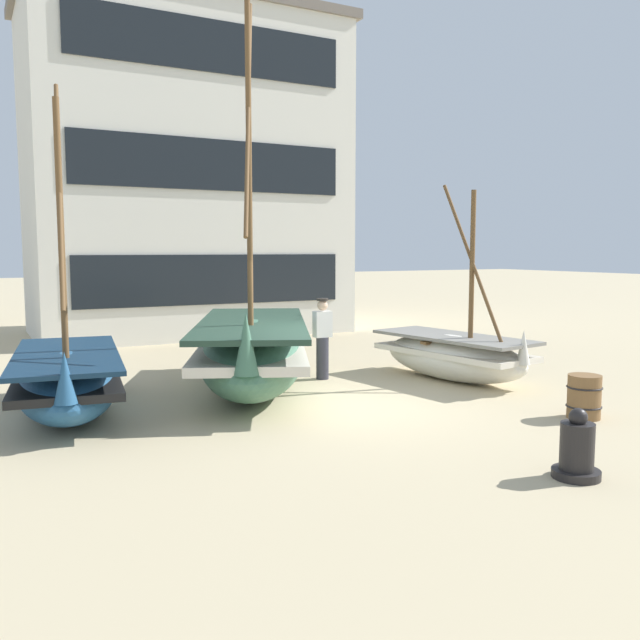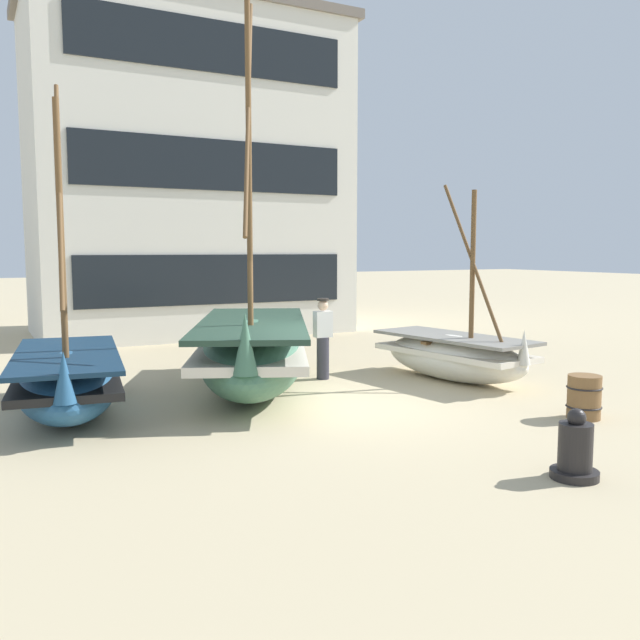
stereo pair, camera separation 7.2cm
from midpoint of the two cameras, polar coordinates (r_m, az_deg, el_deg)
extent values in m
plane|color=tan|center=(11.60, 2.49, -7.36)|extent=(120.00, 120.00, 0.00)
ellipsoid|color=silver|center=(14.05, 11.48, -3.18)|extent=(1.85, 3.71, 0.93)
cube|color=silver|center=(14.03, 11.49, -2.71)|extent=(1.84, 3.57, 0.11)
cube|color=gray|center=(13.98, 11.52, -1.44)|extent=(1.88, 3.64, 0.07)
cone|color=silver|center=(12.93, 17.17, -2.24)|extent=(0.30, 0.30, 0.65)
cylinder|color=brown|center=(13.59, 13.04, 4.05)|extent=(0.10, 0.10, 3.20)
cylinder|color=brown|center=(13.58, 13.06, 4.85)|extent=(0.33, 1.59, 3.13)
cube|color=brown|center=(14.17, 10.71, -1.75)|extent=(1.25, 0.36, 0.06)
ellipsoid|color=#427056|center=(12.78, -5.61, -3.05)|extent=(4.01, 5.84, 1.35)
cube|color=silver|center=(12.76, -5.62, -2.31)|extent=(3.94, 5.65, 0.16)
cube|color=#243D2F|center=(12.70, -5.64, -0.29)|extent=(4.02, 5.77, 0.09)
cone|color=#427056|center=(10.06, -6.20, -2.04)|extent=(0.50, 0.50, 0.94)
cylinder|color=brown|center=(12.02, -5.91, 13.05)|extent=(0.10, 0.10, 6.44)
cylinder|color=brown|center=(12.18, -5.96, 17.66)|extent=(1.46, 3.14, 4.59)
cube|color=brown|center=(13.13, -5.57, -0.73)|extent=(1.72, 0.89, 0.06)
ellipsoid|color=#23517A|center=(11.70, -20.58, -5.07)|extent=(2.11, 4.34, 1.02)
cube|color=black|center=(11.68, -20.60, -4.45)|extent=(2.10, 4.18, 0.12)
cube|color=#132C43|center=(11.63, -20.66, -2.80)|extent=(2.14, 4.27, 0.07)
cone|color=#23517A|center=(9.65, -20.81, -4.61)|extent=(0.35, 0.35, 0.71)
cylinder|color=brown|center=(10.98, -21.06, 6.41)|extent=(0.10, 0.10, 4.24)
cylinder|color=brown|center=(11.01, -21.21, 10.22)|extent=(0.32, 1.80, 3.53)
cube|color=brown|center=(11.95, -20.63, -3.11)|extent=(1.48, 0.36, 0.06)
cylinder|color=#33333D|center=(13.89, 0.40, -3.27)|extent=(0.26, 0.26, 0.88)
cube|color=silver|center=(13.79, 0.40, -0.36)|extent=(0.37, 0.24, 0.54)
sphere|color=beige|center=(13.75, 0.40, 1.26)|extent=(0.22, 0.22, 0.22)
cylinder|color=#2D2823|center=(13.74, 0.40, 1.76)|extent=(0.24, 0.24, 0.05)
cylinder|color=black|center=(8.62, 21.12, -12.18)|extent=(0.56, 0.56, 0.10)
cylinder|color=black|center=(8.53, 21.20, -10.06)|extent=(0.39, 0.39, 0.56)
sphere|color=black|center=(8.44, 21.29, -7.78)|extent=(0.22, 0.22, 0.22)
cylinder|color=brown|center=(11.50, 21.79, -6.12)|extent=(0.52, 0.52, 0.70)
torus|color=black|center=(11.47, 21.82, -5.37)|extent=(0.56, 0.56, 0.03)
torus|color=black|center=(11.53, 21.76, -6.87)|extent=(0.56, 0.56, 0.03)
cube|color=silver|center=(22.36, -11.05, 11.73)|extent=(9.55, 5.17, 9.89)
cube|color=#70665B|center=(23.43, -11.33, 24.21)|extent=(9.93, 5.38, 0.30)
cube|color=black|center=(19.78, -8.69, 3.44)|extent=(8.02, 0.06, 1.45)
cube|color=black|center=(19.91, -8.84, 12.96)|extent=(8.02, 0.06, 1.45)
cube|color=black|center=(20.57, -9.00, 22.11)|extent=(8.02, 0.06, 1.45)
camera|label=1|loc=(0.04, -89.83, 0.02)|focal=37.47mm
camera|label=2|loc=(0.04, 90.17, -0.02)|focal=37.47mm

